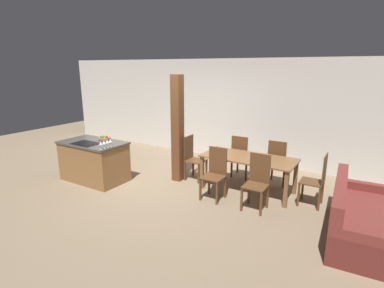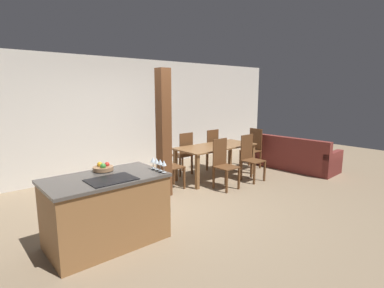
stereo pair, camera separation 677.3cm
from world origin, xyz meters
name	(u,v)px [view 1 (the left image)]	position (x,y,z in m)	size (l,w,h in m)	color
ground_plane	(164,184)	(0.00, 0.00, 0.00)	(16.00, 16.00, 0.00)	#847056
wall_back	(218,109)	(0.00, 2.55, 1.35)	(11.20, 0.08, 2.70)	silver
kitchen_island	(94,161)	(-1.49, -0.58, 0.45)	(1.46, 0.85, 0.90)	olive
fruit_bowl	(105,138)	(-1.39, -0.31, 0.93)	(0.27, 0.27, 0.11)	#99704C
wine_glass_near	(101,143)	(-0.83, -0.93, 1.02)	(0.07, 0.07, 0.16)	silver
wine_glass_middle	(104,143)	(-0.83, -0.84, 1.02)	(0.07, 0.07, 0.16)	silver
wine_glass_far	(107,142)	(-0.83, -0.75, 1.02)	(0.07, 0.07, 0.16)	silver
wine_glass_end	(110,141)	(-0.83, -0.67, 1.02)	(0.07, 0.07, 0.16)	silver
dining_table	(248,162)	(1.67, 0.63, 0.63)	(1.87, 0.84, 0.73)	brown
dining_chair_near_left	(215,173)	(1.25, -0.01, 0.51)	(0.40, 0.40, 1.00)	brown
dining_chair_near_right	(257,181)	(2.09, -0.01, 0.51)	(0.40, 0.40, 1.00)	brown
dining_chair_far_left	(241,156)	(1.25, 1.27, 0.51)	(0.40, 0.40, 1.00)	brown
dining_chair_far_right	(278,162)	(2.09, 1.27, 0.51)	(0.40, 0.40, 1.00)	brown
dining_chair_head_end	(193,157)	(0.36, 0.63, 0.51)	(0.40, 0.40, 1.00)	brown
dining_chair_foot_end	(317,180)	(2.98, 0.63, 0.51)	(0.40, 0.40, 1.00)	brown
couch	(358,220)	(3.71, -0.13, 0.28)	(0.93, 1.99, 0.83)	maroon
timber_post	(178,129)	(0.10, 0.41, 1.17)	(0.21, 0.21, 2.34)	brown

